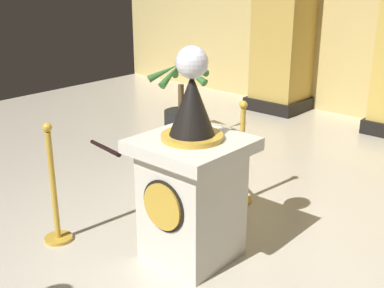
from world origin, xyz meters
name	(u,v)px	position (x,y,z in m)	size (l,w,h in m)	color
ground_plane	(175,272)	(0.00, 0.00, 0.00)	(12.03, 12.03, 0.00)	beige
pedestal_clock	(192,183)	(-0.06, 0.27, 0.65)	(0.79, 0.79, 1.72)	silver
stanchion_near	(241,168)	(-0.36, 1.34, 0.37)	(0.24, 0.24, 1.06)	gold
stanchion_far	(55,201)	(-1.10, -0.32, 0.38)	(0.24, 0.24, 1.07)	gold
velvet_rope	(154,141)	(-0.73, 0.51, 0.79)	(1.22, 1.24, 0.22)	black
potted_palm_left	(181,115)	(-2.11, 2.36, 0.36)	(0.83, 0.88, 1.13)	black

